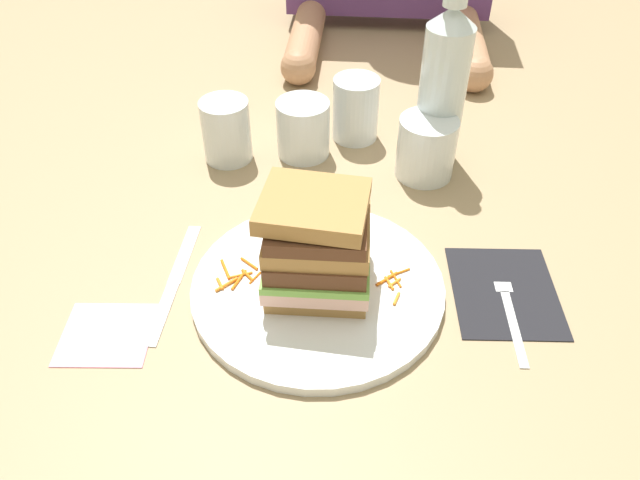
% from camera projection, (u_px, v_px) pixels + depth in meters
% --- Properties ---
extents(ground_plane, '(3.00, 3.00, 0.00)m').
position_uv_depth(ground_plane, '(333.00, 277.00, 0.74)').
color(ground_plane, '#9E8460').
extents(main_plate, '(0.29, 0.29, 0.01)m').
position_uv_depth(main_plate, '(318.00, 287.00, 0.72)').
color(main_plate, white).
rests_on(main_plate, ground_plane).
extents(sandwich, '(0.12, 0.12, 0.12)m').
position_uv_depth(sandwich, '(317.00, 245.00, 0.67)').
color(sandwich, '#A87A42').
rests_on(sandwich, main_plate).
extents(carrot_shred_0, '(0.01, 0.03, 0.00)m').
position_uv_depth(carrot_shred_0, '(239.00, 280.00, 0.71)').
color(carrot_shred_0, orange).
rests_on(carrot_shred_0, main_plate).
extents(carrot_shred_1, '(0.01, 0.02, 0.00)m').
position_uv_depth(carrot_shred_1, '(255.00, 278.00, 0.72)').
color(carrot_shred_1, orange).
rests_on(carrot_shred_1, main_plate).
extents(carrot_shred_2, '(0.01, 0.02, 0.00)m').
position_uv_depth(carrot_shred_2, '(220.00, 284.00, 0.71)').
color(carrot_shred_2, orange).
rests_on(carrot_shred_2, main_plate).
extents(carrot_shred_3, '(0.02, 0.03, 0.00)m').
position_uv_depth(carrot_shred_3, '(225.00, 269.00, 0.73)').
color(carrot_shred_3, orange).
rests_on(carrot_shred_3, main_plate).
extents(carrot_shred_4, '(0.02, 0.02, 0.00)m').
position_uv_depth(carrot_shred_4, '(227.00, 285.00, 0.71)').
color(carrot_shred_4, orange).
rests_on(carrot_shred_4, main_plate).
extents(carrot_shred_5, '(0.02, 0.02, 0.00)m').
position_uv_depth(carrot_shred_5, '(249.00, 266.00, 0.73)').
color(carrot_shred_5, orange).
rests_on(carrot_shred_5, main_plate).
extents(carrot_shred_6, '(0.03, 0.01, 0.00)m').
position_uv_depth(carrot_shred_6, '(241.00, 275.00, 0.72)').
color(carrot_shred_6, orange).
rests_on(carrot_shred_6, main_plate).
extents(carrot_shred_7, '(0.02, 0.02, 0.00)m').
position_uv_depth(carrot_shred_7, '(248.00, 275.00, 0.72)').
color(carrot_shred_7, orange).
rests_on(carrot_shred_7, main_plate).
extents(carrot_shred_8, '(0.01, 0.02, 0.00)m').
position_uv_depth(carrot_shred_8, '(389.00, 283.00, 0.71)').
color(carrot_shred_8, orange).
rests_on(carrot_shred_8, main_plate).
extents(carrot_shred_9, '(0.01, 0.03, 0.00)m').
position_uv_depth(carrot_shred_9, '(396.00, 279.00, 0.72)').
color(carrot_shred_9, orange).
rests_on(carrot_shred_9, main_plate).
extents(carrot_shred_10, '(0.03, 0.02, 0.00)m').
position_uv_depth(carrot_shred_10, '(399.00, 273.00, 0.72)').
color(carrot_shred_10, orange).
rests_on(carrot_shred_10, main_plate).
extents(carrot_shred_11, '(0.02, 0.02, 0.00)m').
position_uv_depth(carrot_shred_11, '(395.00, 283.00, 0.71)').
color(carrot_shred_11, orange).
rests_on(carrot_shred_11, main_plate).
extents(carrot_shred_12, '(0.03, 0.03, 0.00)m').
position_uv_depth(carrot_shred_12, '(387.00, 279.00, 0.71)').
color(carrot_shred_12, orange).
rests_on(carrot_shred_12, main_plate).
extents(carrot_shred_13, '(0.01, 0.02, 0.00)m').
position_uv_depth(carrot_shred_13, '(397.00, 299.00, 0.69)').
color(carrot_shred_13, orange).
rests_on(carrot_shred_13, main_plate).
extents(napkin_dark, '(0.13, 0.15, 0.00)m').
position_uv_depth(napkin_dark, '(505.00, 291.00, 0.72)').
color(napkin_dark, black).
rests_on(napkin_dark, ground_plane).
extents(fork, '(0.02, 0.17, 0.00)m').
position_uv_depth(fork, '(509.00, 303.00, 0.70)').
color(fork, silver).
rests_on(fork, napkin_dark).
extents(knife, '(0.02, 0.20, 0.00)m').
position_uv_depth(knife, '(173.00, 284.00, 0.73)').
color(knife, silver).
rests_on(knife, ground_plane).
extents(juice_glass, '(0.08, 0.08, 0.09)m').
position_uv_depth(juice_glass, '(426.00, 151.00, 0.87)').
color(juice_glass, white).
rests_on(juice_glass, ground_plane).
extents(water_bottle, '(0.07, 0.07, 0.27)m').
position_uv_depth(water_bottle, '(443.00, 85.00, 0.85)').
color(water_bottle, silver).
rests_on(water_bottle, ground_plane).
extents(empty_tumbler_0, '(0.08, 0.08, 0.08)m').
position_uv_depth(empty_tumbler_0, '(303.00, 129.00, 0.91)').
color(empty_tumbler_0, silver).
rests_on(empty_tumbler_0, ground_plane).
extents(empty_tumbler_1, '(0.07, 0.07, 0.10)m').
position_uv_depth(empty_tumbler_1, '(356.00, 109.00, 0.94)').
color(empty_tumbler_1, silver).
rests_on(empty_tumbler_1, ground_plane).
extents(empty_tumbler_2, '(0.07, 0.07, 0.09)m').
position_uv_depth(empty_tumbler_2, '(226.00, 131.00, 0.90)').
color(empty_tumbler_2, silver).
rests_on(empty_tumbler_2, ground_plane).
extents(napkin_pink, '(0.10, 0.10, 0.00)m').
position_uv_depth(napkin_pink, '(107.00, 334.00, 0.67)').
color(napkin_pink, pink).
rests_on(napkin_pink, ground_plane).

